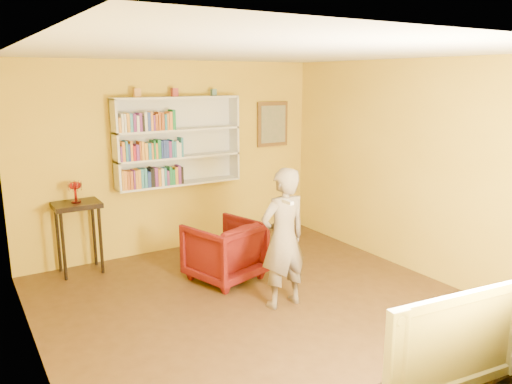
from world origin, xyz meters
The scene contains 15 objects.
room_shell centered at (0.00, 0.00, 1.02)m, with size 5.30×5.80×2.88m.
bookshelf centered at (0.00, 2.41, 1.59)m, with size 1.80×0.29×1.23m.
books_row_lower centered at (-0.43, 2.30, 1.14)m, with size 0.87×0.19×0.27m.
books_row_middle centered at (-0.42, 2.30, 1.51)m, with size 0.88×0.19×0.27m.
books_row_upper centered at (-0.46, 2.30, 1.89)m, with size 0.78×0.19×0.27m.
ornament_left centered at (-0.56, 2.35, 2.27)m, with size 0.08×0.08×0.12m, color #B97B35.
ornament_centre centered at (-0.03, 2.35, 2.27)m, with size 0.08×0.08×0.11m, color maroon.
ornament_right centered at (0.56, 2.35, 2.26)m, with size 0.07×0.07×0.09m, color #436670.
framed_painting centered at (1.65, 2.46, 1.75)m, with size 0.55×0.05×0.70m.
console_table centered at (-1.45, 2.25, 0.77)m, with size 0.57×0.43×0.93m.
ruby_lustre centered at (-1.45, 2.25, 1.13)m, with size 0.17×0.17×0.27m.
armchair centered at (0.02, 1.07, 0.37)m, with size 0.79×0.81×0.74m, color #420407.
person centered at (0.22, 0.09, 0.77)m, with size 0.57×0.37×1.55m, color #695C4D.
game_remote centered at (0.02, -0.27, 1.28)m, with size 0.04×0.15×0.04m, color white.
television centered at (-0.10, -2.25, 0.83)m, with size 1.18×0.15×0.68m, color black.
Camera 1 is at (-2.73, -4.12, 2.46)m, focal length 35.00 mm.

